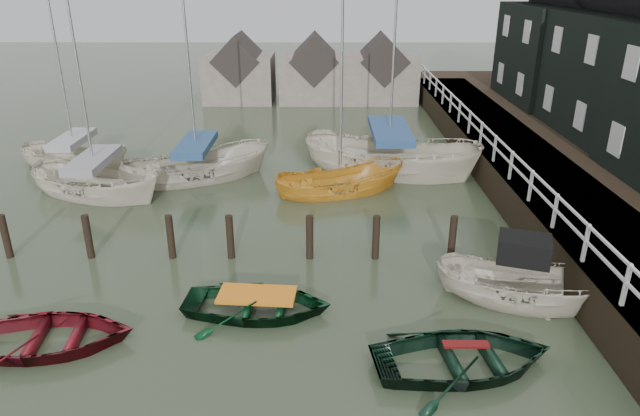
{
  "coord_description": "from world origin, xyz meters",
  "views": [
    {
      "loc": [
        1.61,
        -12.5,
        8.11
      ],
      "look_at": [
        1.51,
        3.61,
        1.4
      ],
      "focal_mm": 32.0,
      "sensor_mm": 36.0,
      "label": 1
    }
  ],
  "objects_px": {
    "rowboat_dkgreen": "(463,368)",
    "motorboat": "(519,299)",
    "sailboat_e": "(77,166)",
    "rowboat_red": "(48,347)",
    "sailboat_d": "(388,170)",
    "rowboat_green": "(258,313)",
    "sailboat_b": "(198,177)",
    "sailboat_a": "(98,193)",
    "sailboat_c": "(340,191)"
  },
  "relations": [
    {
      "from": "sailboat_d",
      "to": "rowboat_green",
      "type": "bearing_deg",
      "value": -177.71
    },
    {
      "from": "sailboat_d",
      "to": "sailboat_e",
      "type": "height_order",
      "value": "sailboat_d"
    },
    {
      "from": "rowboat_green",
      "to": "sailboat_a",
      "type": "bearing_deg",
      "value": 44.99
    },
    {
      "from": "rowboat_red",
      "to": "sailboat_e",
      "type": "height_order",
      "value": "sailboat_e"
    },
    {
      "from": "rowboat_green",
      "to": "motorboat",
      "type": "relative_size",
      "value": 0.79
    },
    {
      "from": "rowboat_green",
      "to": "sailboat_b",
      "type": "height_order",
      "value": "sailboat_b"
    },
    {
      "from": "rowboat_red",
      "to": "sailboat_c",
      "type": "xyz_separation_m",
      "value": [
        7.11,
        10.2,
        0.02
      ]
    },
    {
      "from": "rowboat_dkgreen",
      "to": "rowboat_green",
      "type": "bearing_deg",
      "value": 57.59
    },
    {
      "from": "rowboat_red",
      "to": "rowboat_green",
      "type": "bearing_deg",
      "value": -78.99
    },
    {
      "from": "sailboat_b",
      "to": "sailboat_d",
      "type": "xyz_separation_m",
      "value": [
        8.15,
        0.98,
        -0.01
      ]
    },
    {
      "from": "rowboat_red",
      "to": "sailboat_b",
      "type": "height_order",
      "value": "sailboat_b"
    },
    {
      "from": "sailboat_b",
      "to": "sailboat_d",
      "type": "bearing_deg",
      "value": -106.57
    },
    {
      "from": "rowboat_red",
      "to": "sailboat_d",
      "type": "distance_m",
      "value": 15.76
    },
    {
      "from": "rowboat_red",
      "to": "rowboat_green",
      "type": "relative_size",
      "value": 1.06
    },
    {
      "from": "sailboat_c",
      "to": "sailboat_b",
      "type": "bearing_deg",
      "value": 57.55
    },
    {
      "from": "motorboat",
      "to": "sailboat_e",
      "type": "height_order",
      "value": "sailboat_e"
    },
    {
      "from": "rowboat_green",
      "to": "sailboat_c",
      "type": "relative_size",
      "value": 0.34
    },
    {
      "from": "sailboat_a",
      "to": "motorboat",
      "type": "bearing_deg",
      "value": -96.45
    },
    {
      "from": "rowboat_green",
      "to": "sailboat_c",
      "type": "bearing_deg",
      "value": -10.66
    },
    {
      "from": "rowboat_green",
      "to": "sailboat_d",
      "type": "relative_size",
      "value": 0.3
    },
    {
      "from": "rowboat_green",
      "to": "sailboat_c",
      "type": "xyz_separation_m",
      "value": [
        2.34,
        8.73,
        0.02
      ]
    },
    {
      "from": "rowboat_dkgreen",
      "to": "motorboat",
      "type": "distance_m",
      "value": 3.45
    },
    {
      "from": "rowboat_green",
      "to": "sailboat_c",
      "type": "height_order",
      "value": "sailboat_c"
    },
    {
      "from": "rowboat_red",
      "to": "sailboat_c",
      "type": "distance_m",
      "value": 12.43
    },
    {
      "from": "sailboat_c",
      "to": "sailboat_e",
      "type": "height_order",
      "value": "sailboat_c"
    },
    {
      "from": "rowboat_dkgreen",
      "to": "sailboat_d",
      "type": "relative_size",
      "value": 0.32
    },
    {
      "from": "rowboat_red",
      "to": "sailboat_a",
      "type": "relative_size",
      "value": 0.34
    },
    {
      "from": "sailboat_e",
      "to": "rowboat_red",
      "type": "bearing_deg",
      "value": -142.92
    },
    {
      "from": "sailboat_e",
      "to": "rowboat_green",
      "type": "bearing_deg",
      "value": -123.47
    },
    {
      "from": "rowboat_dkgreen",
      "to": "sailboat_b",
      "type": "bearing_deg",
      "value": 26.24
    },
    {
      "from": "rowboat_dkgreen",
      "to": "motorboat",
      "type": "bearing_deg",
      "value": -45.12
    },
    {
      "from": "rowboat_green",
      "to": "motorboat",
      "type": "xyz_separation_m",
      "value": [
        6.87,
        0.54,
        0.09
      ]
    },
    {
      "from": "rowboat_red",
      "to": "sailboat_b",
      "type": "distance_m",
      "value": 11.81
    },
    {
      "from": "rowboat_dkgreen",
      "to": "sailboat_d",
      "type": "xyz_separation_m",
      "value": [
        -0.25,
        13.46,
        0.06
      ]
    },
    {
      "from": "sailboat_c",
      "to": "rowboat_green",
      "type": "bearing_deg",
      "value": 147.13
    },
    {
      "from": "rowboat_dkgreen",
      "to": "sailboat_e",
      "type": "height_order",
      "value": "sailboat_e"
    },
    {
      "from": "rowboat_red",
      "to": "sailboat_b",
      "type": "relative_size",
      "value": 0.35
    },
    {
      "from": "rowboat_red",
      "to": "sailboat_d",
      "type": "relative_size",
      "value": 0.32
    },
    {
      "from": "sailboat_b",
      "to": "sailboat_c",
      "type": "xyz_separation_m",
      "value": [
        5.97,
        -1.55,
        -0.04
      ]
    },
    {
      "from": "sailboat_a",
      "to": "sailboat_b",
      "type": "bearing_deg",
      "value": -39.03
    },
    {
      "from": "rowboat_green",
      "to": "sailboat_b",
      "type": "distance_m",
      "value": 10.9
    },
    {
      "from": "sailboat_c",
      "to": "sailboat_d",
      "type": "xyz_separation_m",
      "value": [
        2.18,
        2.53,
        0.04
      ]
    },
    {
      "from": "sailboat_d",
      "to": "sailboat_e",
      "type": "distance_m",
      "value": 13.89
    },
    {
      "from": "rowboat_dkgreen",
      "to": "motorboat",
      "type": "xyz_separation_m",
      "value": [
        2.09,
        2.74,
        0.09
      ]
    },
    {
      "from": "sailboat_b",
      "to": "sailboat_c",
      "type": "relative_size",
      "value": 1.04
    },
    {
      "from": "motorboat",
      "to": "sailboat_d",
      "type": "bearing_deg",
      "value": 30.65
    },
    {
      "from": "rowboat_dkgreen",
      "to": "sailboat_d",
      "type": "bearing_deg",
      "value": -6.65
    },
    {
      "from": "motorboat",
      "to": "sailboat_e",
      "type": "bearing_deg",
      "value": 73.87
    },
    {
      "from": "rowboat_red",
      "to": "sailboat_a",
      "type": "height_order",
      "value": "sailboat_a"
    },
    {
      "from": "rowboat_red",
      "to": "sailboat_e",
      "type": "xyz_separation_m",
      "value": [
        -4.59,
        13.14,
        0.07
      ]
    }
  ]
}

